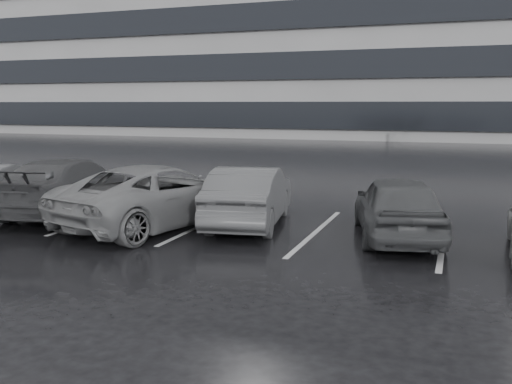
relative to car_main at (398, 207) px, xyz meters
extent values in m
plane|color=black|center=(-2.43, -2.46, -0.71)|extent=(160.00, 160.00, 0.00)
cube|color=black|center=(-24.43, 45.54, 1.29)|extent=(60.60, 25.60, 2.20)
cube|color=black|center=(-24.43, 45.54, 5.29)|extent=(60.60, 25.60, 2.20)
cube|color=black|center=(-24.43, 45.54, 9.29)|extent=(60.60, 25.60, 2.20)
imported|color=black|center=(0.00, 0.00, 0.00)|extent=(2.60, 4.43, 1.41)
imported|color=#2E2E31|center=(-3.55, 0.24, 0.01)|extent=(2.23, 4.55, 1.44)
imported|color=#525255|center=(-5.60, -0.58, 0.04)|extent=(3.80, 5.82, 1.49)
imported|color=black|center=(-8.64, -0.01, 0.04)|extent=(2.86, 5.41, 1.49)
cube|color=#B8B8BB|center=(-10.23, 0.04, -0.71)|extent=(0.12, 5.00, 0.00)
cube|color=#B8B8BB|center=(-7.43, 0.04, -0.71)|extent=(0.12, 5.00, 0.00)
cube|color=#B8B8BB|center=(-4.63, 0.04, -0.71)|extent=(0.12, 5.00, 0.00)
cube|color=#B8B8BB|center=(-1.83, 0.04, -0.71)|extent=(0.12, 5.00, 0.00)
cube|color=#B8B8BB|center=(0.97, 0.04, -0.71)|extent=(0.12, 5.00, 0.00)
camera|label=1|loc=(1.21, -12.58, 2.23)|focal=40.00mm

